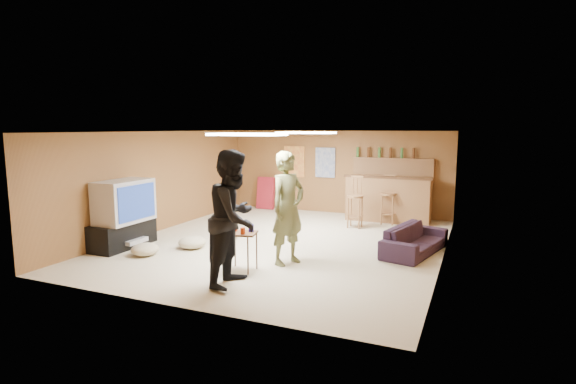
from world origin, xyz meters
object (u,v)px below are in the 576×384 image
at_px(bar_counter, 388,199).
at_px(tray_table, 241,251).
at_px(sofa, 415,240).
at_px(person_olive, 288,208).
at_px(tv_body, 124,201).
at_px(person_black, 234,218).

bearing_deg(bar_counter, tray_table, -106.69).
relative_size(sofa, tray_table, 2.75).
height_order(bar_counter, person_olive, person_olive).
bearing_deg(tray_table, tv_body, 172.54).
height_order(tv_body, bar_counter, tv_body).
height_order(bar_counter, sofa, bar_counter).
relative_size(person_olive, person_black, 0.96).
height_order(bar_counter, person_black, person_black).
relative_size(bar_counter, person_black, 1.01).
bearing_deg(person_olive, sofa, -28.71).
bearing_deg(bar_counter, person_olive, -102.20).
bearing_deg(bar_counter, sofa, -69.64).
height_order(sofa, tray_table, tray_table).
bearing_deg(person_olive, bar_counter, 10.99).
bearing_deg(person_black, bar_counter, -15.09).
height_order(tv_body, tray_table, tv_body).
bearing_deg(person_black, tv_body, 69.74).
distance_m(tv_body, sofa, 5.48).
bearing_deg(tv_body, sofa, 18.99).
bearing_deg(person_olive, person_black, -171.36).
distance_m(bar_counter, person_olive, 4.28).
relative_size(bar_counter, tray_table, 3.20).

